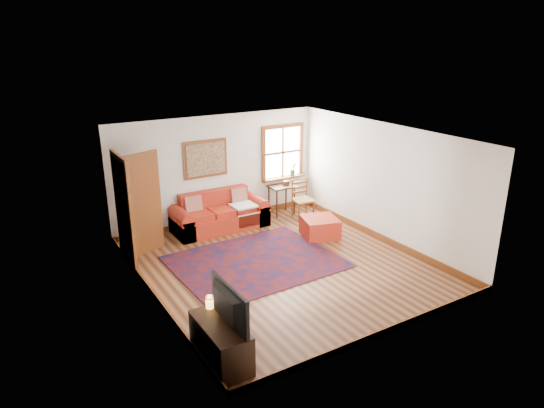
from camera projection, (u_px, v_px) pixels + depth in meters
ground at (281, 265)px, 9.26m from camera, size 5.50×5.50×0.00m
room_envelope at (282, 182)px, 8.74m from camera, size 5.04×5.54×2.52m
window at (284, 158)px, 11.89m from camera, size 1.18×0.20×1.38m
doorway at (135, 206)px, 9.27m from camera, size 0.89×1.08×2.14m
framed_artwork at (205, 159)px, 10.80m from camera, size 1.05×0.07×0.85m
persian_rug at (255, 262)px, 9.37m from camera, size 3.10×2.51×0.02m
red_leather_sofa at (219, 216)px, 10.97m from camera, size 2.13×0.88×0.83m
red_ottoman at (320, 227)px, 10.54m from camera, size 0.90×0.90×0.42m
side_table at (282, 191)px, 11.75m from camera, size 0.60×0.45×0.72m
ladder_back_chair at (302, 198)px, 11.50m from camera, size 0.49×0.48×0.95m
media_cabinet at (221, 343)px, 6.42m from camera, size 0.47×1.05×0.58m
television at (223, 307)px, 6.19m from camera, size 0.13×0.98×0.56m
candle_hurricane at (210, 303)px, 6.66m from camera, size 0.12×0.12×0.18m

